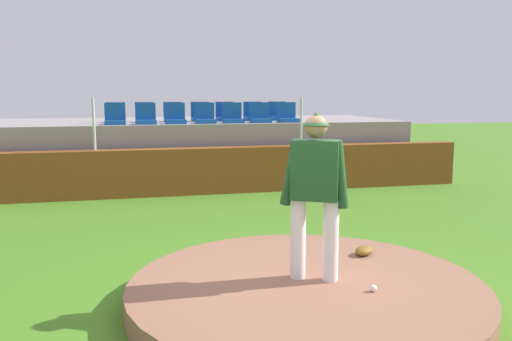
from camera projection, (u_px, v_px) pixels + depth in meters
The scene contains 23 objects.
ground_plane at pixel (306, 304), 5.86m from camera, with size 60.00×60.00×0.00m, color #477D20.
pitchers_mound at pixel (306, 293), 5.84m from camera, with size 3.92×3.92×0.25m, color #8E5D47.
pitcher at pixel (315, 184), 5.76m from camera, with size 0.72×0.48×1.85m.
baseball at pixel (373, 288), 5.53m from camera, with size 0.07×0.07×0.07m, color white.
fielding_glove at pixel (364, 251), 6.77m from camera, with size 0.30×0.20×0.11m, color brown.
brick_barrier at pixel (211, 170), 12.19m from camera, with size 12.33×0.40×1.06m, color brown.
fence_post_left at pixel (94, 124), 11.44m from camera, with size 0.06×0.06×1.14m, color silver.
fence_post_right at pixel (301, 121), 12.54m from camera, with size 0.06×0.06×1.14m, color silver.
bleacher_platform at pixel (197, 149), 14.53m from camera, with size 10.60×4.05×1.56m, color gray.
stadium_chair_0 at pixel (115, 118), 12.44m from camera, with size 0.48×0.44×0.50m.
stadium_chair_1 at pixel (146, 117), 12.60m from camera, with size 0.48×0.44×0.50m.
stadium_chair_2 at pixel (175, 117), 12.77m from camera, with size 0.48×0.44×0.50m.
stadium_chair_3 at pixel (205, 117), 12.93m from camera, with size 0.48×0.44×0.50m.
stadium_chair_4 at pixel (233, 116), 13.11m from camera, with size 0.48×0.44×0.50m.
stadium_chair_5 at pixel (260, 116), 13.25m from camera, with size 0.48×0.44×0.50m.
stadium_chair_6 at pixel (287, 116), 13.42m from camera, with size 0.48×0.44×0.50m.
stadium_chair_7 at pixel (116, 116), 13.30m from camera, with size 0.48×0.44×0.50m.
stadium_chair_8 at pixel (145, 116), 13.49m from camera, with size 0.48×0.44×0.50m.
stadium_chair_9 at pixel (173, 115), 13.68m from camera, with size 0.48×0.44×0.50m.
stadium_chair_10 at pixel (201, 115), 13.83m from camera, with size 0.48×0.44×0.50m.
stadium_chair_11 at pixel (225, 115), 13.98m from camera, with size 0.48×0.44×0.50m.
stadium_chair_12 at pixel (253, 115), 14.14m from camera, with size 0.48×0.44×0.50m.
stadium_chair_13 at pixel (278, 114), 14.31m from camera, with size 0.48×0.44×0.50m.
Camera 1 is at (-1.86, -5.29, 2.32)m, focal length 37.22 mm.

